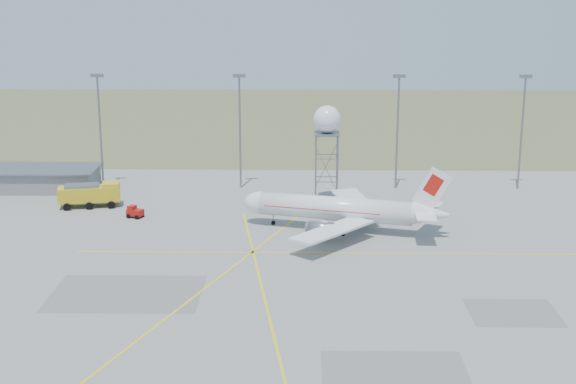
{
  "coord_description": "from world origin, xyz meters",
  "views": [
    {
      "loc": [
        0.94,
        -74.49,
        36.41
      ],
      "look_at": [
        -1.0,
        40.0,
        6.06
      ],
      "focal_mm": 50.0,
      "sensor_mm": 36.0,
      "label": 1
    }
  ],
  "objects_px": {
    "fire_truck": "(91,195)",
    "baggage_tug": "(135,213)",
    "radar_tower": "(327,148)",
    "airliner_main": "(339,209)"
  },
  "relations": [
    {
      "from": "baggage_tug",
      "to": "airliner_main",
      "type": "bearing_deg",
      "value": 11.18
    },
    {
      "from": "airliner_main",
      "to": "baggage_tug",
      "type": "bearing_deg",
      "value": 3.98
    },
    {
      "from": "fire_truck",
      "to": "radar_tower",
      "type": "bearing_deg",
      "value": -5.63
    },
    {
      "from": "airliner_main",
      "to": "radar_tower",
      "type": "bearing_deg",
      "value": -70.2
    },
    {
      "from": "radar_tower",
      "to": "baggage_tug",
      "type": "height_order",
      "value": "radar_tower"
    },
    {
      "from": "fire_truck",
      "to": "baggage_tug",
      "type": "xyz_separation_m",
      "value": [
        8.46,
        -6.12,
        -1.2
      ]
    },
    {
      "from": "radar_tower",
      "to": "baggage_tug",
      "type": "xyz_separation_m",
      "value": [
        -30.56,
        -9.95,
        -8.49
      ]
    },
    {
      "from": "airliner_main",
      "to": "fire_truck",
      "type": "relative_size",
      "value": 2.98
    },
    {
      "from": "radar_tower",
      "to": "fire_truck",
      "type": "distance_m",
      "value": 39.88
    },
    {
      "from": "airliner_main",
      "to": "radar_tower",
      "type": "relative_size",
      "value": 1.89
    }
  ]
}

